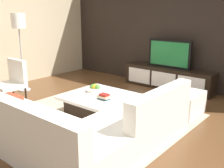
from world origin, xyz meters
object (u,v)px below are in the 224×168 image
Objects in this scene: television at (169,54)px; floor_lamp at (19,26)px; fruit_bowl at (95,89)px; book_stack at (104,97)px; media_console at (168,78)px; accent_chair_near at (12,79)px; ottoman at (180,102)px; decorative_ball at (181,85)px; sectional_couch at (81,129)px; coffee_table at (99,105)px.

television is 0.61× the size of floor_lamp.
fruit_bowl is 0.46m from book_stack.
media_console is 2.22m from fruit_bowl.
television is at bearing 42.47° from floor_lamp.
accent_chair_near is at bearing -166.11° from book_stack.
decorative_ball is at bearing 0.00° from ottoman.
floor_lamp is 2.42m from fruit_bowl.
accent_chair_near is at bearing 170.31° from sectional_couch.
accent_chair_near is 0.50× the size of floor_lamp.
fruit_bowl reaches higher than coffee_table.
sectional_couch is 3.27× the size of ottoman.
fruit_bowl is at bearing 150.61° from coffee_table.
media_console is at bearing 126.03° from ottoman.
television reaches higher than coffee_table.
sectional_couch is 1.16m from coffee_table.
television is 1.68m from ottoman.
accent_chair_near is 3.11× the size of fruit_bowl.
accent_chair_near is 2.01m from book_stack.
floor_lamp reaches higher than sectional_couch.
sectional_couch reaches higher than decorative_ball.
floor_lamp is 8.11× the size of book_stack.
sectional_couch is 2.36m from accent_chair_near.
ottoman is (0.43, 2.03, -0.08)m from sectional_couch.
ottoman is (2.74, 1.64, -0.29)m from accent_chair_near.
accent_chair_near is 3.21m from ottoman.
sectional_couch reaches higher than ottoman.
media_console is at bearing 98.46° from sectional_couch.
television is 3.37m from sectional_couch.
television is 3.41m from floor_lamp.
media_console reaches higher than ottoman.
coffee_table is at bearing 20.52° from accent_chair_near.
media_console is 10.10× the size of book_stack.
media_console is 2.48× the size of accent_chair_near.
television is 3.44m from accent_chair_near.
fruit_bowl is (-1.20, -0.93, 0.24)m from ottoman.
ottoman is (1.02, 1.04, -0.00)m from coffee_table.
accent_chair_near is 1.24× the size of ottoman.
decorative_ball reaches higher than book_stack.
sectional_couch is 2.08m from ottoman.
decorative_ball is at bearing 16.50° from floor_lamp.
ottoman is 3.28× the size of book_stack.
accent_chair_near is at bearing -155.64° from fruit_bowl.
television is 2.38m from coffee_table.
accent_chair_near is (-2.32, 0.40, 0.21)m from sectional_couch.
media_console is 2.00× the size of coffee_table.
television reaches higher than accent_chair_near.
fruit_bowl is (-0.28, -2.19, 0.19)m from media_console.
floor_lamp is 2.80m from book_stack.
floor_lamp is at bearing 160.88° from sectional_couch.
accent_chair_near is at bearing -122.27° from media_console.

